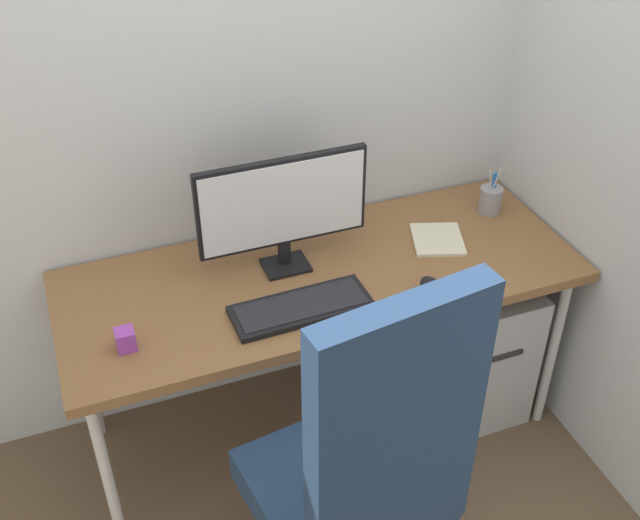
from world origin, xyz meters
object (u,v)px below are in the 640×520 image
office_chair (364,472)px  keyboard (301,307)px  filing_cabinet (455,335)px  monitor (283,206)px  desk_clamp_accessory (125,340)px  mouse (431,285)px  notebook (438,239)px  pen_holder (490,199)px

office_chair → keyboard: (0.04, 0.56, 0.09)m
filing_cabinet → monitor: monitor is taller
filing_cabinet → keyboard: 0.81m
keyboard → desk_clamp_accessory: (-0.52, 0.02, 0.02)m
keyboard → office_chair: bearing=-93.8°
mouse → desk_clamp_accessory: size_ratio=1.36×
mouse → desk_clamp_accessory: 0.93m
filing_cabinet → mouse: mouse is taller
filing_cabinet → office_chair: bearing=-134.4°
notebook → office_chair: bearing=-109.8°
filing_cabinet → mouse: size_ratio=6.46×
office_chair → notebook: office_chair is taller
keyboard → monitor: bearing=83.3°
filing_cabinet → monitor: (-0.63, 0.09, 0.66)m
office_chair → filing_cabinet: office_chair is taller
monitor → notebook: size_ratio=2.90×
filing_cabinet → notebook: size_ratio=3.03×
office_chair → mouse: 0.68m
office_chair → pen_holder: bearing=44.6°
office_chair → keyboard: size_ratio=2.96×
office_chair → monitor: (0.06, 0.80, 0.31)m
monitor → office_chair: bearing=-94.6°
monitor → keyboard: size_ratio=1.27×
monitor → keyboard: (-0.03, -0.23, -0.22)m
office_chair → desk_clamp_accessory: office_chair is taller
mouse → filing_cabinet: bearing=40.7°
office_chair → desk_clamp_accessory: 0.76m
filing_cabinet → desk_clamp_accessory: (-1.18, -0.13, 0.46)m
office_chair → pen_holder: 1.21m
office_chair → notebook: bearing=51.4°
mouse → pen_holder: bearing=41.2°
desk_clamp_accessory → monitor: bearing=21.5°
filing_cabinet → keyboard: (-0.66, -0.15, 0.44)m
filing_cabinet → pen_holder: pen_holder is taller
desk_clamp_accessory → keyboard: bearing=-2.0°
office_chair → desk_clamp_accessory: (-0.48, 0.58, 0.11)m
desk_clamp_accessory → filing_cabinet: bearing=6.3°
keyboard → notebook: keyboard is taller
filing_cabinet → mouse: bearing=-141.4°
monitor → notebook: bearing=-5.9°
pen_holder → notebook: bearing=-158.8°
keyboard → notebook: 0.58m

